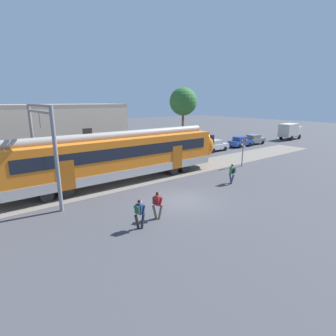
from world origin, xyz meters
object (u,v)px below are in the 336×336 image
crossing_signal (243,148)px  parked_car_silver (215,145)px  pedestrian_green (232,172)px  parked_car_black (189,149)px  parked_car_blue (241,142)px  pedestrian_red (157,203)px  pedestrian_navy (139,212)px  box_truck (290,131)px  parked_car_grey (254,139)px  commuter_train (3,172)px

crossing_signal → parked_car_silver: bearing=61.2°
pedestrian_green → parked_car_black: pedestrian_green is taller
parked_car_blue → crossing_signal: bearing=-141.9°
parked_car_blue → pedestrian_red: bearing=-152.5°
pedestrian_navy → box_truck: size_ratio=0.31×
parked_car_grey → parked_car_black: bearing=-179.7°
pedestrian_green → parked_car_silver: pedestrian_green is taller
pedestrian_navy → commuter_train: bearing=122.3°
commuter_train → parked_car_silver: 25.93m
pedestrian_red → parked_car_silver: bearing=34.0°
commuter_train → pedestrian_navy: bearing=-57.7°
pedestrian_red → box_truck: size_ratio=0.31×
pedestrian_green → parked_car_grey: (19.04, 11.07, -0.21)m
parked_car_silver → crossing_signal: bearing=-118.8°
parked_car_silver → parked_car_grey: (9.18, 0.15, 0.00)m
pedestrian_green → crossing_signal: 6.50m
pedestrian_green → parked_car_blue: 19.04m
pedestrian_green → box_truck: size_ratio=0.31×
pedestrian_green → commuter_train: bearing=158.6°
pedestrian_navy → box_truck: bearing=17.8°
box_truck → crossing_signal: 24.47m
commuter_train → pedestrian_green: bearing=-21.4°
crossing_signal → parked_car_black: bearing=92.8°
pedestrian_navy → parked_car_blue: 29.04m
pedestrian_green → parked_car_silver: size_ratio=0.41×
commuter_train → pedestrian_red: size_ratio=22.83×
pedestrian_navy → box_truck: 41.25m
pedestrian_green → box_truck: 30.77m
parked_car_blue → parked_car_silver: bearing=-179.5°
parked_car_grey → crossing_signal: 15.66m
parked_car_silver → box_truck: size_ratio=0.77×
box_truck → pedestrian_red: bearing=-162.2°
commuter_train → parked_car_grey: size_ratio=9.38×
box_truck → pedestrian_green: bearing=-160.2°
parked_car_black → parked_car_grey: bearing=0.3°
pedestrian_red → parked_car_grey: (27.91, 12.80, -0.21)m
box_truck → crossing_signal: size_ratio=1.77×
pedestrian_red → crossing_signal: crossing_signal is taller
commuter_train → parked_car_black: commuter_train is taller
commuter_train → parked_car_grey: bearing=8.2°
crossing_signal → commuter_train: bearing=172.0°
pedestrian_green → parked_car_silver: 14.72m
crossing_signal → parked_car_grey: bearing=30.5°
commuter_train → box_truck: 44.72m
parked_car_blue → crossing_signal: 12.73m
pedestrian_navy → box_truck: box_truck is taller
commuter_train → pedestrian_red: 10.39m
pedestrian_green → parked_car_black: size_ratio=0.41×
parked_car_grey → crossing_signal: (-13.46, -7.92, 1.23)m
commuter_train → parked_car_blue: bearing=8.9°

